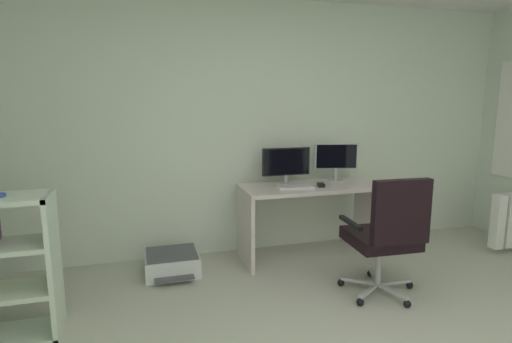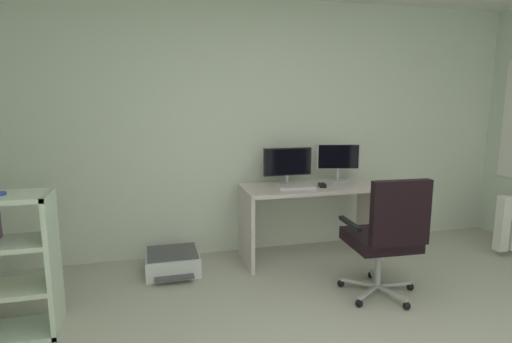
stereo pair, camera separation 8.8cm
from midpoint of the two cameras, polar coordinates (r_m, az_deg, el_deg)
name	(u,v)px [view 1 (the left image)]	position (r m, az deg, el deg)	size (l,w,h in m)	color
wall_back	(257,128)	(4.28, -0.41, 5.94)	(5.59, 0.10, 2.54)	silver
desk	(310,205)	(4.13, 6.83, -4.63)	(1.36, 0.58, 0.74)	silver
monitor_main	(286,163)	(4.11, 3.55, 1.14)	(0.49, 0.18, 0.36)	#B2B5B7
monitor_secondary	(336,158)	(4.32, 10.39, 1.79)	(0.44, 0.18, 0.39)	#B2B5B7
keyboard	(296,187)	(3.94, 4.83, -2.16)	(0.34, 0.13, 0.02)	silver
computer_mouse	(321,185)	(4.04, 8.30, -1.84)	(0.06, 0.10, 0.03)	black
office_chair	(387,232)	(3.41, 16.87, -8.00)	(0.62, 0.63, 1.00)	#B7BABC
printer	(172,263)	(3.95, -12.13, -12.18)	(0.48, 0.50, 0.20)	silver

